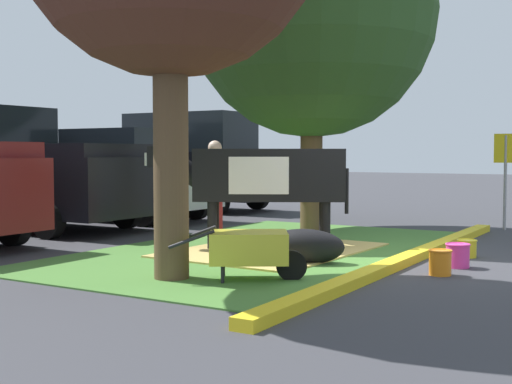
# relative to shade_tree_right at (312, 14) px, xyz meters

# --- Properties ---
(ground_plane) EXTENTS (80.00, 80.00, 0.00)m
(ground_plane) POSITION_rel_shade_tree_right_xyz_m (-2.61, -2.43, -4.12)
(ground_plane) COLOR #38383D
(grass_island) EXTENTS (7.52, 4.30, 0.02)m
(grass_island) POSITION_rel_shade_tree_right_xyz_m (-2.74, -0.57, -4.11)
(grass_island) COLOR #477A33
(grass_island) RESTS_ON ground
(curb_yellow) EXTENTS (8.72, 0.24, 0.12)m
(curb_yellow) POSITION_rel_shade_tree_right_xyz_m (-2.74, -2.87, -4.06)
(curb_yellow) COLOR yellow
(curb_yellow) RESTS_ON ground
(hay_bedding) EXTENTS (3.30, 2.54, 0.04)m
(hay_bedding) POSITION_rel_shade_tree_right_xyz_m (-2.89, -0.79, -4.09)
(hay_bedding) COLOR tan
(hay_bedding) RESTS_ON ground
(shade_tree_right) EXTENTS (4.69, 4.69, 6.47)m
(shade_tree_right) POSITION_rel_shade_tree_right_xyz_m (0.00, 0.00, 0.00)
(shade_tree_right) COLOR brown
(shade_tree_right) RESTS_ON ground
(cow_holstein) EXTENTS (1.90, 2.89, 1.60)m
(cow_holstein) POSITION_rel_shade_tree_right_xyz_m (-2.72, -0.50, -2.97)
(cow_holstein) COLOR black
(cow_holstein) RESTS_ON ground
(calf_lying) EXTENTS (0.86, 1.32, 0.48)m
(calf_lying) POSITION_rel_shade_tree_right_xyz_m (-3.70, -1.68, -3.88)
(calf_lying) COLOR black
(calf_lying) RESTS_ON ground
(person_handler) EXTENTS (0.39, 0.41, 1.71)m
(person_handler) POSITION_rel_shade_tree_right_xyz_m (-2.06, 0.83, -3.19)
(person_handler) COLOR maroon
(person_handler) RESTS_ON ground
(wheelbarrow) EXTENTS (1.19, 1.50, 0.63)m
(wheelbarrow) POSITION_rel_shade_tree_right_xyz_m (-5.07, -1.73, -3.73)
(wheelbarrow) COLOR gold
(wheelbarrow) RESTS_ON ground
(parking_sign) EXTENTS (0.06, 0.44, 1.86)m
(parking_sign) POSITION_rel_shade_tree_right_xyz_m (2.01, -3.18, -2.80)
(parking_sign) COLOR #99999E
(parking_sign) RESTS_ON ground
(bucket_orange) EXTENTS (0.29, 0.29, 0.31)m
(bucket_orange) POSITION_rel_shade_tree_right_xyz_m (-3.55, -3.52, -3.95)
(bucket_orange) COLOR orange
(bucket_orange) RESTS_ON ground
(bucket_pink) EXTENTS (0.33, 0.33, 0.32)m
(bucket_pink) POSITION_rel_shade_tree_right_xyz_m (-2.87, -3.56, -3.95)
(bucket_pink) COLOR #EA3893
(bucket_pink) RESTS_ON ground
(bucket_yellow) EXTENTS (0.29, 0.29, 0.26)m
(bucket_yellow) POSITION_rel_shade_tree_right_xyz_m (-1.92, -3.44, -3.98)
(bucket_yellow) COLOR yellow
(bucket_yellow) RESTS_ON ground
(pickup_truck_black) EXTENTS (2.23, 5.41, 2.42)m
(pickup_truck_black) POSITION_rel_shade_tree_right_xyz_m (-2.54, 5.15, -3.00)
(pickup_truck_black) COLOR black
(pickup_truck_black) RESTS_ON ground
(sedan_silver) EXTENTS (2.03, 4.40, 2.02)m
(sedan_silver) POSITION_rel_shade_tree_right_xyz_m (-0.24, 4.63, -3.13)
(sedan_silver) COLOR silver
(sedan_silver) RESTS_ON ground
(suv_black) EXTENTS (2.13, 4.60, 2.52)m
(suv_black) POSITION_rel_shade_tree_right_xyz_m (2.76, 4.91, -2.85)
(suv_black) COLOR black
(suv_black) RESTS_ON ground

